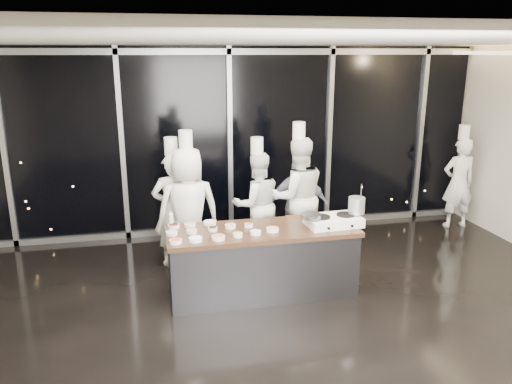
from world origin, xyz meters
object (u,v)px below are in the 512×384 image
demo_counter (262,261)px  stock_pot (357,205)px  frying_pan (310,216)px  chef_far_left (174,209)px  chef_right (297,196)px  guest (299,205)px  chef_side (459,182)px  chef_left (188,210)px  stove (333,221)px  chef_center (257,204)px

demo_counter → stock_pot: 1.44m
demo_counter → frying_pan: (0.61, -0.09, 0.61)m
chef_far_left → chef_right: chef_right is taller
guest → chef_right: chef_right is taller
chef_far_left → chef_right: (1.90, 0.01, 0.07)m
guest → chef_side: 3.23m
chef_left → chef_right: chef_right is taller
demo_counter → chef_far_left: (-1.06, 1.20, 0.42)m
frying_pan → chef_side: size_ratio=0.26×
guest → stock_pot: bearing=123.6°
stock_pot → chef_side: bearing=33.8°
chef_right → chef_far_left: bearing=-0.7°
stove → chef_far_left: (-2.01, 1.26, -0.09)m
frying_pan → chef_right: size_ratio=0.23×
chef_center → guest: (0.65, -0.09, -0.05)m
chef_left → chef_right: bearing=-176.9°
frying_pan → guest: bearing=75.6°
frying_pan → chef_left: 1.80m
chef_center → chef_right: 0.64m
frying_pan → chef_far_left: bearing=139.0°
frying_pan → stove: bearing=2.5°
chef_right → chef_center: bearing=-11.0°
frying_pan → guest: guest is taller
demo_counter → chef_left: chef_left is taller
chef_far_left → chef_center: chef_far_left is taller
chef_center → chef_side: 3.86m
stove → frying_pan: 0.35m
chef_left → chef_right: size_ratio=0.99×
frying_pan → stock_pot: bearing=0.9°
stock_pot → chef_far_left: 2.65m
demo_counter → chef_right: 1.55m
stove → guest: guest is taller
guest → chef_side: size_ratio=0.84×
demo_counter → chef_side: bearing=24.2°
chef_left → stock_pot: bearing=149.1°
stock_pot → guest: bearing=107.2°
stove → chef_center: (-0.73, 1.38, -0.13)m
stove → guest: 1.31m
chef_center → stove: bearing=111.9°
chef_far_left → guest: size_ratio=1.23×
demo_counter → guest: 1.54m
stock_pot → chef_side: (2.78, 1.86, -0.31)m
stock_pot → frying_pan: bearing=-175.8°
demo_counter → chef_center: bearing=80.6°
stock_pot → chef_left: chef_left is taller
frying_pan → chef_left: bearing=142.5°
chef_side → chef_right: bearing=13.7°
stove → chef_far_left: bearing=144.6°
chef_far_left → chef_right: size_ratio=0.92×
chef_far_left → guest: (1.93, 0.03, -0.09)m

